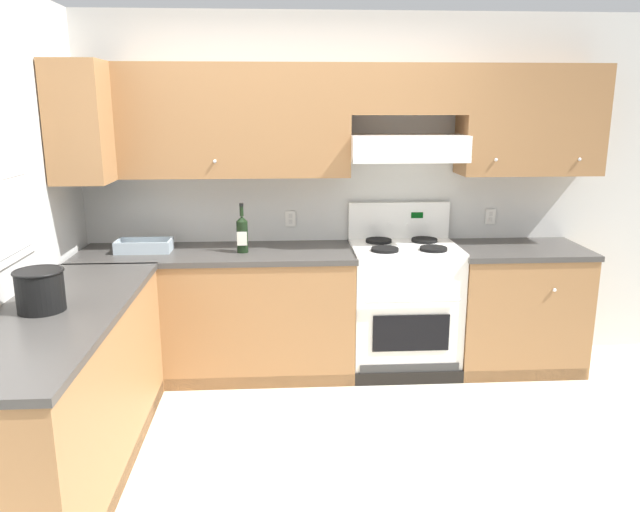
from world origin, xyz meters
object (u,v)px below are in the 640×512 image
(stove, at_px, (403,306))
(wine_bottle, at_px, (242,233))
(bowl, at_px, (144,247))
(bucket, at_px, (40,289))

(stove, height_order, wine_bottle, wine_bottle)
(stove, distance_m, wine_bottle, 1.28)
(wine_bottle, bearing_deg, stove, 2.32)
(stove, bearing_deg, bowl, 179.43)
(wine_bottle, bearing_deg, bowl, 174.59)
(stove, xyz_separation_m, bucket, (-2.07, -1.24, 0.54))
(bucket, bearing_deg, stove, 30.91)
(wine_bottle, height_order, bowl, wine_bottle)
(stove, relative_size, bucket, 4.94)
(stove, height_order, bucket, stove)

